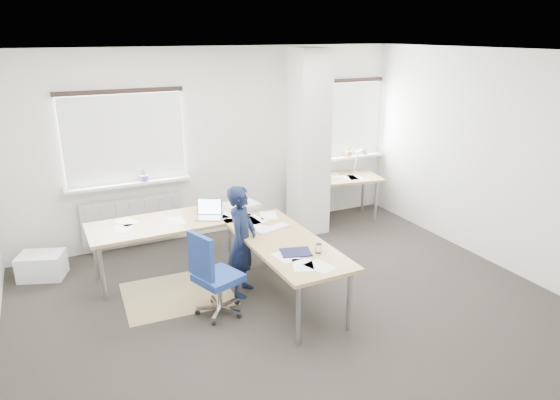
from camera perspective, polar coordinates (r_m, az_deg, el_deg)
name	(u,v)px	position (r m, az deg, el deg)	size (l,w,h in m)	color
ground	(290,305)	(5.87, 1.15, -11.90)	(6.00, 6.00, 0.00)	black
room_shell	(287,147)	(5.68, 0.83, 6.07)	(6.04, 5.04, 2.82)	silver
floor_mat	(178,294)	(6.22, -11.63, -10.44)	(1.24, 1.05, 0.01)	#9C8555
white_crate	(42,266)	(7.09, -25.56, -6.79)	(0.54, 0.38, 0.32)	white
desk_main	(228,232)	(6.06, -5.96, -3.68)	(2.44, 2.61, 0.96)	#9E7644
desk_side	(337,180)	(8.22, 6.53, 2.30)	(1.50, 0.93, 1.22)	#9E7644
task_chair	(216,292)	(5.60, -7.28, -10.37)	(0.58, 0.56, 1.01)	navy
person	(242,241)	(5.85, -4.37, -4.69)	(0.49, 0.32, 1.34)	black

